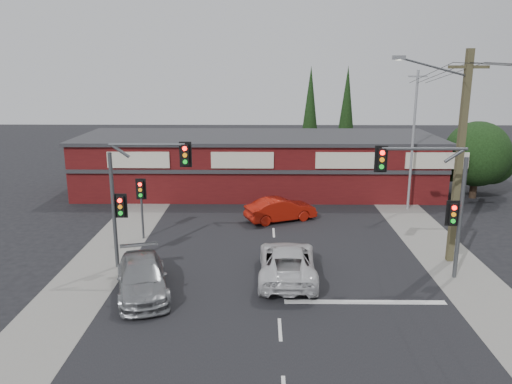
{
  "coord_description": "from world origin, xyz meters",
  "views": [
    {
      "loc": [
        -0.66,
        -19.92,
        9.28
      ],
      "look_at": [
        -0.96,
        3.0,
        3.44
      ],
      "focal_mm": 35.0,
      "sensor_mm": 36.0,
      "label": 1
    }
  ],
  "objects_px": {
    "silver_suv": "(142,278)",
    "shop_building": "(258,163)",
    "red_sedan": "(281,209)",
    "white_suv": "(287,262)",
    "utility_pole": "(457,152)"
  },
  "relations": [
    {
      "from": "silver_suv",
      "to": "shop_building",
      "type": "relative_size",
      "value": 0.18
    },
    {
      "from": "silver_suv",
      "to": "white_suv",
      "type": "bearing_deg",
      "value": -0.31
    },
    {
      "from": "utility_pole",
      "to": "red_sedan",
      "type": "bearing_deg",
      "value": 141.06
    },
    {
      "from": "white_suv",
      "to": "red_sedan",
      "type": "height_order",
      "value": "white_suv"
    },
    {
      "from": "silver_suv",
      "to": "utility_pole",
      "type": "relative_size",
      "value": 0.49
    },
    {
      "from": "shop_building",
      "to": "white_suv",
      "type": "bearing_deg",
      "value": -84.78
    },
    {
      "from": "silver_suv",
      "to": "shop_building",
      "type": "distance_m",
      "value": 18.44
    },
    {
      "from": "red_sedan",
      "to": "shop_building",
      "type": "height_order",
      "value": "shop_building"
    },
    {
      "from": "shop_building",
      "to": "red_sedan",
      "type": "bearing_deg",
      "value": -79.13
    },
    {
      "from": "white_suv",
      "to": "utility_pole",
      "type": "height_order",
      "value": "utility_pole"
    },
    {
      "from": "white_suv",
      "to": "shop_building",
      "type": "relative_size",
      "value": 0.2
    },
    {
      "from": "utility_pole",
      "to": "silver_suv",
      "type": "bearing_deg",
      "value": -164.87
    },
    {
      "from": "red_sedan",
      "to": "utility_pole",
      "type": "distance_m",
      "value": 11.18
    },
    {
      "from": "silver_suv",
      "to": "utility_pole",
      "type": "xyz_separation_m",
      "value": [
        14.01,
        3.79,
        4.68
      ]
    },
    {
      "from": "silver_suv",
      "to": "utility_pole",
      "type": "height_order",
      "value": "utility_pole"
    }
  ]
}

